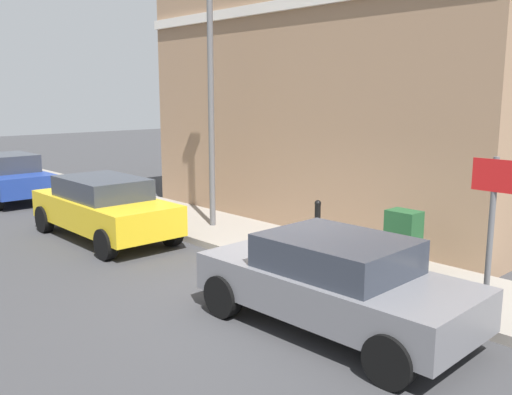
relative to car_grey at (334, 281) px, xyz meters
The scene contains 10 objects.
ground 1.60m from the car_grey, 77.61° to the left, with size 80.00×80.00×0.00m, color #38383A.
sidewalk 7.79m from the car_grey, 72.17° to the left, with size 2.26×30.00×0.15m, color gray.
corner_building 9.05m from the car_grey, 32.15° to the left, with size 7.36×10.18×8.04m.
car_grey is the anchor object (origin of this frame).
car_yellow 6.79m from the car_grey, 89.24° to the left, with size 1.82×4.20×1.42m.
car_blue 13.27m from the car_grey, 89.31° to the left, with size 1.82×4.24×1.45m.
utility_cabinet 2.45m from the car_grey, 10.38° to the left, with size 0.46×0.61×1.15m.
bollard_near_cabinet 3.53m from the car_grey, 44.66° to the left, with size 0.14×0.14×1.04m.
street_sign 2.31m from the car_grey, 43.75° to the right, with size 0.08×0.60×2.30m.
lamppost 6.66m from the car_grey, 67.43° to the left, with size 0.20×0.44×5.72m.
Camera 1 is at (-6.15, -6.07, 3.26)m, focal length 39.11 mm.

